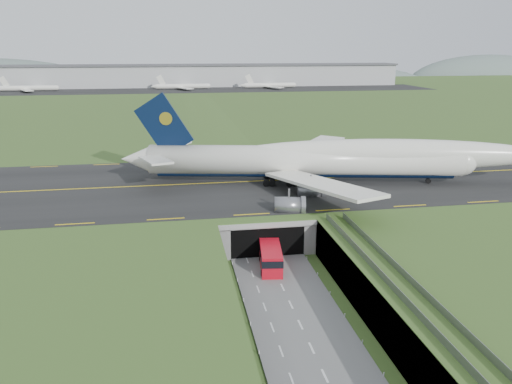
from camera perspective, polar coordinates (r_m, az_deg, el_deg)
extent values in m
plane|color=#395120|center=(74.29, 2.54, -9.94)|extent=(900.00, 900.00, 0.00)
cube|color=gray|center=(73.02, 2.57, -7.82)|extent=(800.00, 800.00, 6.00)
cube|color=slate|center=(67.76, 3.90, -12.60)|extent=(12.00, 75.00, 0.20)
cube|color=black|center=(102.71, -1.27, 1.16)|extent=(800.00, 44.00, 0.18)
cube|color=gray|center=(89.60, 0.04, -1.49)|extent=(16.00, 22.00, 1.00)
cube|color=gray|center=(89.55, -4.38, -3.24)|extent=(2.00, 22.00, 6.00)
cube|color=gray|center=(91.76, 4.36, -2.75)|extent=(2.00, 22.00, 6.00)
cube|color=black|center=(85.92, 0.60, -4.39)|extent=(12.00, 12.00, 5.00)
cube|color=#A8A8A3|center=(79.27, 1.38, -3.81)|extent=(17.00, 0.50, 0.80)
cube|color=#A8A8A3|center=(59.51, 17.13, -11.45)|extent=(3.00, 53.00, 0.50)
cube|color=gray|center=(58.59, 15.94, -10.98)|extent=(0.06, 53.00, 1.00)
cube|color=gray|center=(59.78, 18.41, -10.63)|extent=(0.06, 53.00, 1.00)
cylinder|color=#A8A8A3|center=(53.99, 21.52, -18.69)|extent=(0.90, 0.90, 5.60)
cylinder|color=#A8A8A3|center=(62.85, 15.87, -12.88)|extent=(0.90, 0.90, 5.60)
cylinder|color=#A8A8A3|center=(72.63, 11.85, -8.49)|extent=(0.90, 0.90, 5.60)
cylinder|color=white|center=(101.41, 5.57, 3.64)|extent=(62.87, 18.24, 5.92)
sphere|color=white|center=(108.17, 22.47, 3.26)|extent=(6.84, 6.84, 5.81)
cone|color=white|center=(104.86, -13.49, 3.68)|extent=(7.46, 6.80, 5.63)
ellipsoid|color=white|center=(103.66, 15.03, 4.18)|extent=(62.88, 17.80, 6.22)
ellipsoid|color=black|center=(107.70, 22.05, 3.66)|extent=(4.58, 3.36, 2.07)
cylinder|color=black|center=(101.94, 5.54, 2.37)|extent=(59.10, 14.25, 2.49)
cube|color=white|center=(116.19, 6.02, 4.76)|extent=(23.20, 25.09, 2.49)
cube|color=white|center=(109.91, -9.80, 5.19)|extent=(9.69, 10.52, 0.95)
cube|color=white|center=(87.45, 7.37, 0.92)|extent=(14.99, 28.35, 2.49)
cube|color=white|center=(96.63, -11.40, 3.61)|extent=(6.90, 10.95, 0.95)
cube|color=black|center=(102.20, -10.46, 7.50)|extent=(11.65, 2.87, 13.10)
cylinder|color=gold|center=(101.91, -10.24, 8.28)|extent=(2.67, 1.15, 2.59)
cylinder|color=slate|center=(110.86, 5.58, 2.70)|extent=(5.32, 3.95, 3.05)
cylinder|color=slate|center=(120.12, 3.20, 3.80)|extent=(5.32, 3.95, 3.05)
cylinder|color=slate|center=(93.88, 6.25, 0.20)|extent=(5.32, 3.95, 3.05)
cylinder|color=slate|center=(84.34, 3.77, -1.58)|extent=(5.32, 3.95, 3.05)
cylinder|color=black|center=(107.03, 19.08, 1.21)|extent=(1.09, 0.65, 1.02)
cube|color=black|center=(102.15, 3.18, 1.48)|extent=(6.72, 7.45, 1.30)
cube|color=red|center=(76.74, 1.69, -7.52)|extent=(4.11, 8.58, 3.30)
cube|color=black|center=(76.48, 1.69, -7.07)|extent=(4.19, 8.70, 1.10)
cube|color=black|center=(77.30, 1.68, -8.45)|extent=(3.82, 8.01, 0.55)
cylinder|color=black|center=(74.68, 0.72, -9.26)|extent=(0.51, 1.03, 0.99)
cylinder|color=black|center=(79.68, 0.51, -7.56)|extent=(0.51, 1.03, 0.99)
cylinder|color=black|center=(74.87, 2.93, -9.21)|extent=(0.51, 1.03, 0.99)
cylinder|color=black|center=(79.86, 2.58, -7.52)|extent=(0.51, 1.03, 0.99)
cube|color=#B2B2B2|center=(365.96, -7.55, 13.02)|extent=(300.00, 22.00, 15.00)
cube|color=#4C4C51|center=(365.64, -7.60, 14.19)|extent=(302.00, 24.00, 1.20)
cube|color=black|center=(336.53, -7.29, 11.51)|extent=(320.00, 50.00, 0.08)
cylinder|color=white|center=(352.28, -24.55, 10.75)|extent=(34.00, 3.20, 3.20)
cylinder|color=white|center=(341.15, -8.38, 11.87)|extent=(34.00, 3.20, 3.20)
cylinder|color=white|center=(347.58, 1.56, 12.11)|extent=(34.00, 3.20, 3.20)
ellipsoid|color=slate|center=(514.38, 5.67, 11.99)|extent=(260.00, 91.00, 44.00)
ellipsoid|color=slate|center=(598.59, 24.87, 11.19)|extent=(180.00, 63.00, 60.00)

